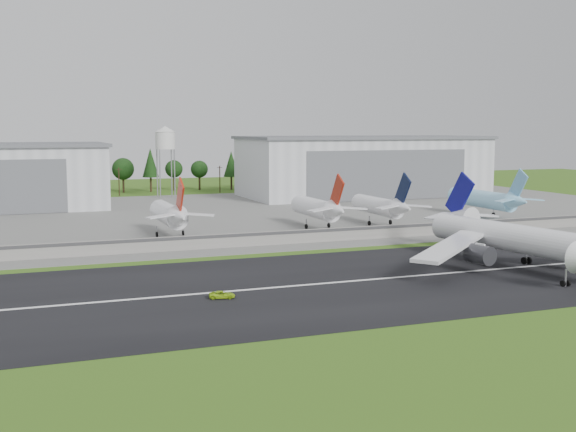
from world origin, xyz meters
name	(u,v)px	position (x,y,z in m)	size (l,w,h in m)	color
ground	(404,291)	(0.00, 0.00, 0.00)	(600.00, 600.00, 0.00)	#325B15
runway	(377,279)	(0.00, 10.00, 0.05)	(320.00, 60.00, 0.10)	black
runway_centerline	(377,279)	(0.00, 10.00, 0.11)	(220.00, 1.00, 0.02)	white
apron	(221,215)	(0.00, 120.00, 0.05)	(320.00, 150.00, 0.10)	slate
blast_fence	(291,237)	(0.00, 54.99, 1.81)	(240.00, 0.61, 3.50)	gray
hangar_east	(363,166)	(75.00, 164.92, 12.63)	(102.00, 47.00, 25.20)	silver
water_tower	(165,138)	(-5.00, 185.00, 24.55)	(8.40, 8.40, 29.40)	#99999E
utility_poles	(171,194)	(0.00, 200.00, 0.00)	(230.00, 3.00, 12.00)	black
treeline	(164,191)	(0.00, 215.00, 0.00)	(320.00, 16.00, 22.00)	black
main_airliner	(516,245)	(31.46, 9.57, 4.89)	(56.62, 59.17, 18.17)	white
ground_vehicle	(222,295)	(-31.61, 5.42, 0.71)	(2.04, 4.41, 1.23)	#99C817
parked_jet_red_a	(171,214)	(-25.47, 76.55, 6.09)	(7.36, 31.29, 16.59)	white
parked_jet_red_b	(320,208)	(16.93, 76.54, 6.03)	(7.36, 31.29, 16.53)	white
parked_jet_navy	(383,206)	(36.91, 76.51, 5.91)	(7.36, 31.29, 16.39)	white
parked_jet_skyblue	(488,199)	(77.34, 81.55, 6.06)	(7.36, 37.29, 16.61)	#93D8FE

